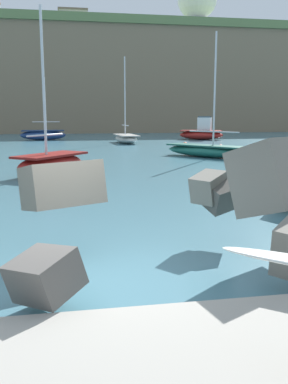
% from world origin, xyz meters
% --- Properties ---
extents(ground_plane, '(400.00, 400.00, 0.00)m').
position_xyz_m(ground_plane, '(0.00, 0.00, 0.00)').
color(ground_plane, '#42707F').
extents(breakwater_jetty, '(29.59, 7.24, 2.61)m').
position_xyz_m(breakwater_jetty, '(2.95, 1.06, 1.18)').
color(breakwater_jetty, slate).
rests_on(breakwater_jetty, ground).
extents(boat_near_centre, '(5.09, 5.78, 7.88)m').
position_xyz_m(boat_near_centre, '(8.82, 19.67, 0.48)').
color(boat_near_centre, '#1E6656').
rests_on(boat_near_centre, ground).
extents(boat_near_right, '(5.17, 3.99, 2.53)m').
position_xyz_m(boat_near_right, '(14.34, 37.98, 0.78)').
color(boat_near_right, maroon).
rests_on(boat_near_right, ground).
extents(boat_mid_centre, '(4.87, 1.77, 6.63)m').
position_xyz_m(boat_mid_centre, '(-2.82, 40.29, 0.59)').
color(boat_mid_centre, navy).
rests_on(boat_mid_centre, ground).
extents(boat_far_left, '(3.83, 4.21, 7.45)m').
position_xyz_m(boat_far_left, '(-1.03, 12.96, 0.58)').
color(boat_far_left, maroon).
rests_on(boat_far_left, ground).
extents(boat_far_centre, '(2.26, 5.23, 8.16)m').
position_xyz_m(boat_far_centre, '(5.37, 33.94, 0.49)').
color(boat_far_centre, beige).
rests_on(boat_far_centre, ground).
extents(mooring_buoy_inner, '(0.44, 0.44, 0.44)m').
position_xyz_m(mooring_buoy_inner, '(11.67, 24.77, 0.22)').
color(mooring_buoy_inner, '#E54C1E').
rests_on(mooring_buoy_inner, ground).
extents(mooring_buoy_middle, '(0.44, 0.44, 0.44)m').
position_xyz_m(mooring_buoy_middle, '(9.68, 28.09, 0.22)').
color(mooring_buoy_middle, '#E54C1E').
rests_on(mooring_buoy_middle, ground).
extents(headland_bluff, '(109.02, 33.73, 16.49)m').
position_xyz_m(headland_bluff, '(0.29, 71.42, 8.27)').
color(headland_bluff, '#847056').
rests_on(headland_bluff, ground).
extents(radar_dome, '(7.26, 7.26, 10.66)m').
position_xyz_m(radar_dome, '(24.06, 72.77, 22.55)').
color(radar_dome, silver).
rests_on(radar_dome, headland_bluff).
extents(station_building_central, '(5.41, 6.00, 5.19)m').
position_xyz_m(station_building_central, '(1.49, 78.00, 19.10)').
color(station_building_central, '#B2ADA3').
rests_on(station_building_central, headland_bluff).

